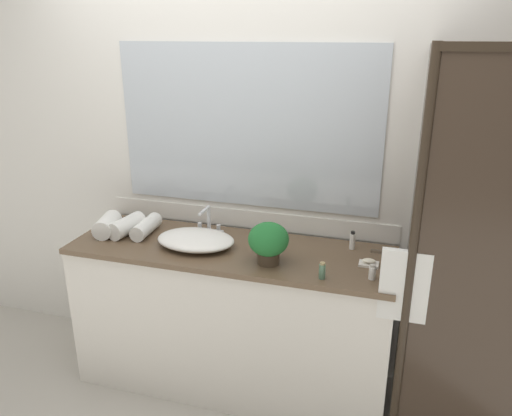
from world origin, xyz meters
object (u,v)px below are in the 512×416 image
at_px(faucet, 208,224).
at_px(amenity_bottle_lotion, 372,272).
at_px(soap_dish, 369,263).
at_px(rolled_towel_near_edge, 107,225).
at_px(rolled_towel_middle, 127,226).
at_px(rolled_towel_far_edge, 146,227).
at_px(potted_plant, 268,241).
at_px(sink_basin, 196,240).
at_px(amenity_bottle_body_wash, 352,241).
at_px(amenity_bottle_shampoo, 322,271).

distance_m(faucet, amenity_bottle_lotion, 1.02).
bearing_deg(soap_dish, rolled_towel_near_edge, -179.27).
xyz_separation_m(faucet, rolled_towel_near_edge, (-0.57, -0.17, -0.00)).
distance_m(rolled_towel_middle, rolled_towel_far_edge, 0.11).
xyz_separation_m(soap_dish, rolled_towel_middle, (-1.40, 0.01, 0.04)).
xyz_separation_m(potted_plant, rolled_towel_middle, (-0.90, 0.14, -0.07)).
distance_m(sink_basin, rolled_towel_far_edge, 0.36).
height_order(sink_basin, rolled_towel_far_edge, rolled_towel_far_edge).
distance_m(sink_basin, faucet, 0.19).
relative_size(rolled_towel_middle, rolled_towel_far_edge, 0.92).
bearing_deg(amenity_bottle_lotion, potted_plant, 177.42).
xyz_separation_m(potted_plant, soap_dish, (0.50, 0.12, -0.11)).
bearing_deg(rolled_towel_far_edge, faucet, 17.52).
bearing_deg(sink_basin, potted_plant, -11.47).
bearing_deg(rolled_towel_middle, rolled_towel_near_edge, -164.29).
relative_size(faucet, amenity_bottle_lotion, 2.31).
relative_size(faucet, soap_dish, 1.74).
xyz_separation_m(amenity_bottle_body_wash, rolled_towel_middle, (-1.30, -0.17, 0.00)).
bearing_deg(sink_basin, soap_dish, 2.10).
height_order(soap_dish, amenity_bottle_shampoo, amenity_bottle_shampoo).
distance_m(amenity_bottle_shampoo, rolled_towel_far_edge, 1.12).
xyz_separation_m(faucet, amenity_bottle_shampoo, (0.74, -0.37, -0.02)).
relative_size(amenity_bottle_shampoo, rolled_towel_near_edge, 0.40).
distance_m(sink_basin, amenity_bottle_body_wash, 0.87).
relative_size(faucet, rolled_towel_middle, 0.73).
relative_size(faucet, amenity_bottle_body_wash, 1.70).
distance_m(sink_basin, soap_dish, 0.95).
height_order(faucet, soap_dish, faucet).
height_order(sink_basin, amenity_bottle_shampoo, amenity_bottle_shampoo).
bearing_deg(sink_basin, faucet, 90.00).
bearing_deg(faucet, soap_dish, -9.28).
xyz_separation_m(amenity_bottle_lotion, amenity_bottle_shampoo, (-0.23, -0.06, 0.01)).
bearing_deg(sink_basin, amenity_bottle_body_wash, 14.33).
distance_m(soap_dish, rolled_towel_far_edge, 1.30).
bearing_deg(amenity_bottle_body_wash, rolled_towel_near_edge, -171.95).
distance_m(faucet, amenity_bottle_shampoo, 0.83).
height_order(soap_dish, amenity_bottle_lotion, amenity_bottle_lotion).
relative_size(amenity_bottle_lotion, rolled_towel_far_edge, 0.29).
height_order(rolled_towel_near_edge, rolled_towel_middle, rolled_towel_near_edge).
relative_size(sink_basin, potted_plant, 2.00).
bearing_deg(faucet, amenity_bottle_body_wash, 1.73).
bearing_deg(amenity_bottle_lotion, rolled_towel_near_edge, 175.21).
height_order(amenity_bottle_lotion, amenity_bottle_shampoo, amenity_bottle_shampoo).
xyz_separation_m(faucet, amenity_bottle_body_wash, (0.84, 0.03, -0.01)).
distance_m(soap_dish, amenity_bottle_shampoo, 0.30).
relative_size(amenity_bottle_shampoo, rolled_towel_middle, 0.36).
height_order(faucet, rolled_towel_middle, faucet).
height_order(amenity_bottle_lotion, rolled_towel_near_edge, rolled_towel_near_edge).
relative_size(soap_dish, amenity_bottle_lotion, 1.32).
bearing_deg(rolled_towel_middle, amenity_bottle_body_wash, 7.38).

